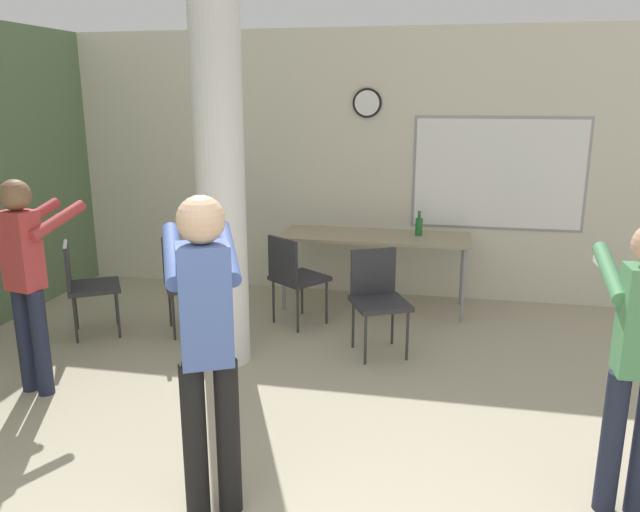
# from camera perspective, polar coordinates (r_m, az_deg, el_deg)

# --- Properties ---
(wall_back) EXTENTS (8.00, 0.15, 2.80)m
(wall_back) POSITION_cam_1_polar(r_m,az_deg,el_deg) (6.73, 6.09, 8.20)
(wall_back) COLOR beige
(wall_back) RESTS_ON ground_plane
(support_pillar) EXTENTS (0.38, 0.38, 2.80)m
(support_pillar) POSITION_cam_1_polar(r_m,az_deg,el_deg) (4.92, -9.06, 5.74)
(support_pillar) COLOR white
(support_pillar) RESTS_ON ground_plane
(folding_table) EXTENTS (1.89, 0.66, 0.76)m
(folding_table) POSITION_cam_1_polar(r_m,az_deg,el_deg) (6.32, 5.04, 1.49)
(folding_table) COLOR tan
(folding_table) RESTS_ON ground_plane
(bottle_on_table) EXTENTS (0.07, 0.07, 0.25)m
(bottle_on_table) POSITION_cam_1_polar(r_m,az_deg,el_deg) (6.32, 9.03, 2.72)
(bottle_on_table) COLOR #1E6B2D
(bottle_on_table) RESTS_ON folding_table
(chair_by_left_wall) EXTENTS (0.61, 0.61, 0.87)m
(chair_by_left_wall) POSITION_cam_1_polar(r_m,az_deg,el_deg) (5.99, -20.68, -2.17)
(chair_by_left_wall) COLOR #2D2D33
(chair_by_left_wall) RESTS_ON ground_plane
(chair_near_pillar) EXTENTS (0.60, 0.60, 0.87)m
(chair_near_pillar) POSITION_cam_1_polar(r_m,az_deg,el_deg) (5.81, -12.51, -2.06)
(chair_near_pillar) COLOR #2D2D33
(chair_near_pillar) RESTS_ON ground_plane
(chair_table_front) EXTENTS (0.58, 0.58, 0.87)m
(chair_table_front) POSITION_cam_1_polar(r_m,az_deg,el_deg) (5.28, 5.29, -3.47)
(chair_table_front) COLOR #2D2D33
(chair_table_front) RESTS_ON ground_plane
(chair_table_left) EXTENTS (0.62, 0.62, 0.87)m
(chair_table_left) POSITION_cam_1_polar(r_m,az_deg,el_deg) (5.85, -2.40, -1.62)
(chair_table_left) COLOR #2D2D33
(chair_table_left) RESTS_ON ground_plane
(person_playing_side) EXTENTS (0.34, 0.62, 1.56)m
(person_playing_side) POSITION_cam_1_polar(r_m,az_deg,el_deg) (3.52, 27.16, -7.49)
(person_playing_side) COLOR #1E2338
(person_playing_side) RESTS_ON ground_plane
(person_watching_back) EXTENTS (0.44, 0.62, 1.58)m
(person_watching_back) POSITION_cam_1_polar(r_m,az_deg,el_deg) (4.89, -25.21, -1.20)
(person_watching_back) COLOR #1E2338
(person_watching_back) RESTS_ON ground_plane
(person_playing_front) EXTENTS (0.56, 0.68, 1.69)m
(person_playing_front) POSITION_cam_1_polar(r_m,az_deg,el_deg) (3.15, -10.37, -7.04)
(person_playing_front) COLOR black
(person_playing_front) RESTS_ON ground_plane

